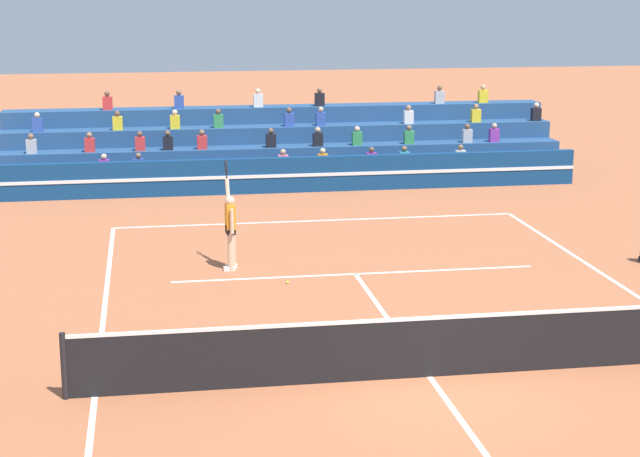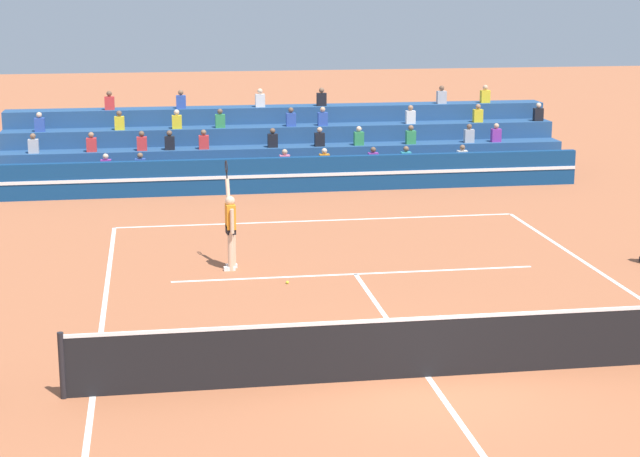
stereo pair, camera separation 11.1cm
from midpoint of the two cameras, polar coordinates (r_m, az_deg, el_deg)
The scene contains 7 objects.
ground_plane at distance 18.13m, azimuth 5.94°, elevation -7.88°, with size 120.00×120.00×0.00m, color #AD603D.
court_lines at distance 18.13m, azimuth 5.95°, elevation -7.87°, with size 11.10×23.90×0.01m.
tennis_net at distance 17.95m, azimuth 5.99°, elevation -6.26°, with size 12.00×0.10×1.10m.
sponsor_banner_wall at distance 33.15m, azimuth -1.11°, elevation 2.89°, with size 18.00×0.26×1.10m.
bleacher_stand at distance 36.20m, azimuth -1.80°, elevation 4.23°, with size 18.52×3.80×2.83m.
tennis_player at distance 24.33m, azimuth -4.65°, elevation 0.08°, with size 0.33×0.99×2.49m.
tennis_ball at distance 23.32m, azimuth -1.62°, elevation -2.89°, with size 0.07×0.07×0.07m, color #C6DB33.
Camera 2 is at (-4.41, -16.33, 6.52)m, focal length 60.00 mm.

